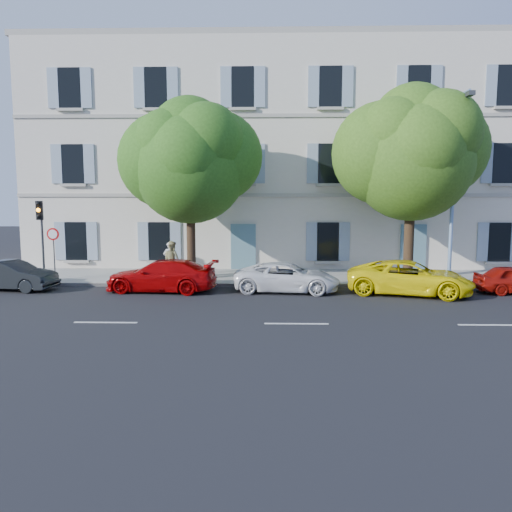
{
  "coord_description": "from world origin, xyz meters",
  "views": [
    {
      "loc": [
        -0.87,
        -19.2,
        3.97
      ],
      "look_at": [
        -1.42,
        2.0,
        1.4
      ],
      "focal_mm": 35.0,
      "sensor_mm": 36.0,
      "label": 1
    }
  ],
  "objects_px": {
    "car_yellow_supercar": "(410,278)",
    "pedestrian_b": "(172,260)",
    "car_white_coupe": "(287,277)",
    "road_sign": "(53,243)",
    "street_lamp": "(455,178)",
    "traffic_light": "(41,223)",
    "tree_left": "(190,167)",
    "tree_right": "(412,160)",
    "car_red_coupe": "(161,276)",
    "pedestrian_a": "(170,259)",
    "car_dark_sedan": "(11,275)"
  },
  "relations": [
    {
      "from": "road_sign",
      "to": "traffic_light",
      "type": "bearing_deg",
      "value": 170.99
    },
    {
      "from": "tree_right",
      "to": "pedestrian_b",
      "type": "distance_m",
      "value": 11.73
    },
    {
      "from": "car_yellow_supercar",
      "to": "pedestrian_b",
      "type": "height_order",
      "value": "pedestrian_b"
    },
    {
      "from": "street_lamp",
      "to": "car_yellow_supercar",
      "type": "bearing_deg",
      "value": -141.69
    },
    {
      "from": "road_sign",
      "to": "pedestrian_b",
      "type": "relative_size",
      "value": 1.37
    },
    {
      "from": "car_red_coupe",
      "to": "car_yellow_supercar",
      "type": "bearing_deg",
      "value": 93.42
    },
    {
      "from": "car_yellow_supercar",
      "to": "pedestrian_a",
      "type": "bearing_deg",
      "value": 88.03
    },
    {
      "from": "car_white_coupe",
      "to": "tree_left",
      "type": "height_order",
      "value": "tree_left"
    },
    {
      "from": "street_lamp",
      "to": "traffic_light",
      "type": "bearing_deg",
      "value": 179.38
    },
    {
      "from": "road_sign",
      "to": "pedestrian_a",
      "type": "xyz_separation_m",
      "value": [
        4.9,
        1.51,
        -0.91
      ]
    },
    {
      "from": "traffic_light",
      "to": "street_lamp",
      "type": "bearing_deg",
      "value": -0.62
    },
    {
      "from": "car_red_coupe",
      "to": "tree_left",
      "type": "height_order",
      "value": "tree_left"
    },
    {
      "from": "car_red_coupe",
      "to": "street_lamp",
      "type": "distance_m",
      "value": 13.15
    },
    {
      "from": "tree_left",
      "to": "pedestrian_b",
      "type": "xyz_separation_m",
      "value": [
        -0.91,
        0.16,
        -4.23
      ]
    },
    {
      "from": "pedestrian_b",
      "to": "traffic_light",
      "type": "bearing_deg",
      "value": 51.21
    },
    {
      "from": "traffic_light",
      "to": "pedestrian_b",
      "type": "xyz_separation_m",
      "value": [
        5.74,
        0.67,
        -1.72
      ]
    },
    {
      "from": "road_sign",
      "to": "car_yellow_supercar",
      "type": "bearing_deg",
      "value": -7.04
    },
    {
      "from": "traffic_light",
      "to": "pedestrian_b",
      "type": "relative_size",
      "value": 2.05
    },
    {
      "from": "pedestrian_b",
      "to": "car_white_coupe",
      "type": "bearing_deg",
      "value": -158.33
    },
    {
      "from": "tree_left",
      "to": "road_sign",
      "type": "distance_m",
      "value": 6.99
    },
    {
      "from": "traffic_light",
      "to": "street_lamp",
      "type": "xyz_separation_m",
      "value": [
        18.16,
        -0.2,
        1.96
      ]
    },
    {
      "from": "tree_left",
      "to": "traffic_light",
      "type": "xyz_separation_m",
      "value": [
        -6.66,
        -0.51,
        -2.51
      ]
    },
    {
      "from": "car_yellow_supercar",
      "to": "traffic_light",
      "type": "distance_m",
      "value": 16.15
    },
    {
      "from": "car_red_coupe",
      "to": "road_sign",
      "type": "xyz_separation_m",
      "value": [
        -5.15,
        1.52,
        1.21
      ]
    },
    {
      "from": "car_dark_sedan",
      "to": "car_white_coupe",
      "type": "relative_size",
      "value": 0.87
    },
    {
      "from": "tree_right",
      "to": "traffic_light",
      "type": "distance_m",
      "value": 16.81
    },
    {
      "from": "car_white_coupe",
      "to": "car_dark_sedan",
      "type": "bearing_deg",
      "value": 95.18
    },
    {
      "from": "car_dark_sedan",
      "to": "street_lamp",
      "type": "height_order",
      "value": "street_lamp"
    },
    {
      "from": "pedestrian_a",
      "to": "traffic_light",
      "type": "bearing_deg",
      "value": -12.44
    },
    {
      "from": "car_dark_sedan",
      "to": "car_yellow_supercar",
      "type": "height_order",
      "value": "car_yellow_supercar"
    },
    {
      "from": "car_dark_sedan",
      "to": "tree_right",
      "type": "distance_m",
      "value": 18.06
    },
    {
      "from": "car_yellow_supercar",
      "to": "street_lamp",
      "type": "bearing_deg",
      "value": -35.58
    },
    {
      "from": "traffic_light",
      "to": "car_yellow_supercar",
      "type": "bearing_deg",
      "value": -7.11
    },
    {
      "from": "road_sign",
      "to": "pedestrian_b",
      "type": "height_order",
      "value": "road_sign"
    },
    {
      "from": "pedestrian_a",
      "to": "pedestrian_b",
      "type": "distance_m",
      "value": 0.8
    },
    {
      "from": "tree_right",
      "to": "pedestrian_a",
      "type": "height_order",
      "value": "tree_right"
    },
    {
      "from": "car_white_coupe",
      "to": "traffic_light",
      "type": "relative_size",
      "value": 1.21
    },
    {
      "from": "street_lamp",
      "to": "pedestrian_a",
      "type": "relative_size",
      "value": 4.9
    },
    {
      "from": "car_white_coupe",
      "to": "road_sign",
      "type": "height_order",
      "value": "road_sign"
    },
    {
      "from": "pedestrian_a",
      "to": "pedestrian_b",
      "type": "xyz_separation_m",
      "value": [
        0.27,
        -0.75,
        0.06
      ]
    },
    {
      "from": "tree_left",
      "to": "road_sign",
      "type": "relative_size",
      "value": 3.32
    },
    {
      "from": "street_lamp",
      "to": "pedestrian_b",
      "type": "distance_m",
      "value": 12.98
    },
    {
      "from": "street_lamp",
      "to": "tree_left",
      "type": "bearing_deg",
      "value": 176.48
    },
    {
      "from": "car_white_coupe",
      "to": "pedestrian_a",
      "type": "relative_size",
      "value": 2.66
    },
    {
      "from": "tree_right",
      "to": "street_lamp",
      "type": "xyz_separation_m",
      "value": [
        1.6,
        -0.93,
        -0.85
      ]
    },
    {
      "from": "tree_left",
      "to": "pedestrian_b",
      "type": "height_order",
      "value": "tree_left"
    },
    {
      "from": "tree_left",
      "to": "car_red_coupe",
      "type": "bearing_deg",
      "value": -113.69
    },
    {
      "from": "traffic_light",
      "to": "street_lamp",
      "type": "distance_m",
      "value": 18.26
    },
    {
      "from": "tree_left",
      "to": "street_lamp",
      "type": "height_order",
      "value": "street_lamp"
    },
    {
      "from": "street_lamp",
      "to": "pedestrian_b",
      "type": "bearing_deg",
      "value": 176.0
    }
  ]
}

